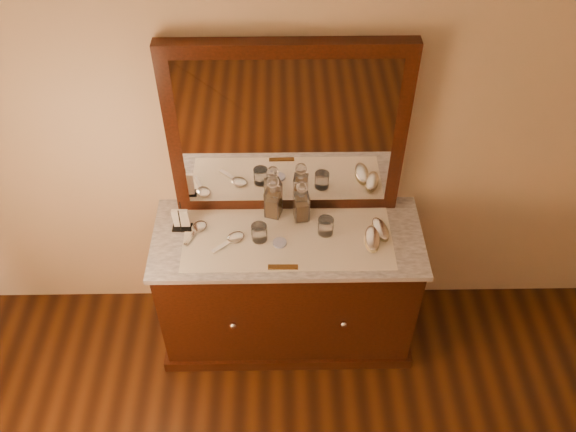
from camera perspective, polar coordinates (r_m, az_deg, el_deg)
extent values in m
plane|color=silver|center=(0.44, 3.91, -13.09)|extent=(4.50, 4.50, 0.00)
plane|color=tan|center=(3.05, -0.12, 9.27)|extent=(4.50, 4.50, 0.00)
cube|color=black|center=(3.52, -0.03, -6.84)|extent=(1.40, 0.55, 0.82)
cube|color=black|center=(3.82, -0.02, -10.29)|extent=(1.46, 0.59, 0.08)
sphere|color=silver|center=(3.33, -5.20, -10.28)|extent=(0.04, 0.04, 0.04)
sphere|color=silver|center=(3.34, 5.29, -10.15)|extent=(0.04, 0.04, 0.04)
cube|color=white|center=(3.20, -0.03, -2.11)|extent=(1.44, 0.59, 0.03)
cube|color=black|center=(3.04, -0.10, 7.95)|extent=(1.20, 0.08, 1.00)
cube|color=white|center=(3.01, -0.09, 7.57)|extent=(1.06, 0.01, 0.86)
cube|color=white|center=(3.17, -0.02, -2.16)|extent=(1.10, 0.45, 0.00)
cylinder|color=white|center=(3.14, -0.79, -2.54)|extent=(0.09, 0.09, 0.01)
cube|color=brown|center=(3.04, -0.48, -4.85)|extent=(0.15, 0.03, 0.01)
cube|color=black|center=(3.28, -9.96, -1.08)|extent=(0.11, 0.07, 0.01)
cylinder|color=black|center=(3.20, -10.20, -0.53)|extent=(0.01, 0.01, 0.16)
cylinder|color=black|center=(3.25, -10.05, 0.26)|extent=(0.01, 0.01, 0.16)
cube|color=white|center=(3.23, -10.12, -0.20)|extent=(0.09, 0.04, 0.13)
cube|color=#986016|center=(3.26, -1.40, 0.95)|extent=(0.08, 0.08, 0.12)
cube|color=white|center=(3.24, -1.40, 1.27)|extent=(0.10, 0.10, 0.17)
cylinder|color=white|center=(3.18, -1.43, 2.58)|extent=(0.04, 0.04, 0.03)
sphere|color=white|center=(3.14, -1.45, 3.22)|extent=(0.08, 0.08, 0.07)
cube|color=#986016|center=(3.24, 1.28, 0.56)|extent=(0.07, 0.07, 0.12)
cube|color=white|center=(3.22, 1.29, 0.88)|extent=(0.09, 0.09, 0.17)
cylinder|color=white|center=(3.16, 1.31, 2.15)|extent=(0.04, 0.04, 0.03)
sphere|color=white|center=(3.13, 1.33, 2.77)|extent=(0.07, 0.07, 0.06)
ellipsoid|color=#92835A|center=(3.17, 7.95, -2.33)|extent=(0.09, 0.18, 0.03)
ellipsoid|color=silver|center=(3.16, 7.99, -2.05)|extent=(0.09, 0.18, 0.03)
ellipsoid|color=#92835A|center=(3.23, 8.72, -1.43)|extent=(0.11, 0.18, 0.02)
ellipsoid|color=silver|center=(3.21, 8.76, -1.17)|extent=(0.11, 0.18, 0.02)
ellipsoid|color=silver|center=(3.26, -8.43, -1.00)|extent=(0.11, 0.12, 0.02)
cube|color=silver|center=(3.21, -9.17, -2.04)|extent=(0.07, 0.12, 0.01)
ellipsoid|color=silver|center=(3.18, -4.98, -2.03)|extent=(0.13, 0.13, 0.02)
cube|color=silver|center=(3.15, -6.25, -2.87)|extent=(0.11, 0.10, 0.01)
cylinder|color=white|center=(3.18, 3.59, -0.97)|extent=(0.08, 0.08, 0.09)
cylinder|color=white|center=(3.14, -2.74, -1.58)|extent=(0.08, 0.08, 0.09)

